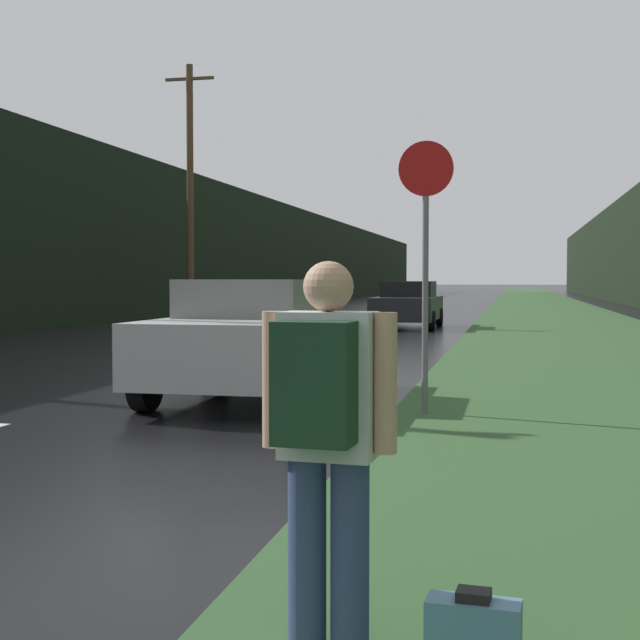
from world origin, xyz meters
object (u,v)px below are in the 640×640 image
(stop_sign, at_px, (425,253))
(hitchhiker_with_backpack, at_px, (326,432))
(car_passing_far, at_px, (408,305))
(suitcase, at_px, (473,640))
(car_passing_near, at_px, (249,338))

(stop_sign, relative_size, hitchhiker_with_backpack, 1.92)
(hitchhiker_with_backpack, bearing_deg, car_passing_far, 100.04)
(suitcase, bearing_deg, hitchhiker_with_backpack, 177.41)
(suitcase, relative_size, car_passing_near, 0.09)
(hitchhiker_with_backpack, relative_size, car_passing_far, 0.35)
(car_passing_far, bearing_deg, hitchhiker_with_backpack, 95.92)
(car_passing_near, bearing_deg, hitchhiker_with_backpack, 109.11)
(stop_sign, xyz_separation_m, suitcase, (0.84, -6.68, -1.66))
(stop_sign, distance_m, suitcase, 6.94)
(suitcase, bearing_deg, car_passing_near, 116.95)
(stop_sign, bearing_deg, hitchhiker_with_backpack, -87.80)
(stop_sign, xyz_separation_m, car_passing_near, (-2.33, 0.85, -1.05))
(hitchhiker_with_backpack, bearing_deg, car_passing_near, 113.23)
(stop_sign, height_order, car_passing_far, stop_sign)
(car_passing_far, bearing_deg, car_passing_near, 90.00)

